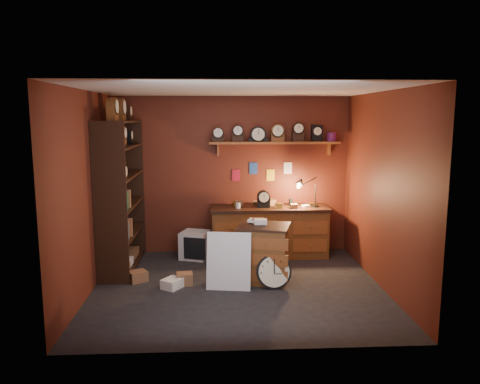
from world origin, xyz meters
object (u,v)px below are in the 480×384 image
at_px(low_cabinet, 263,251).
at_px(shelving_unit, 119,189).
at_px(workbench, 269,229).
at_px(big_round_clock, 274,272).

bearing_deg(low_cabinet, shelving_unit, 175.94).
height_order(shelving_unit, workbench, shelving_unit).
height_order(shelving_unit, big_round_clock, shelving_unit).
height_order(shelving_unit, low_cabinet, shelving_unit).
bearing_deg(shelving_unit, workbench, 11.63).
distance_m(shelving_unit, workbench, 2.57).
bearing_deg(big_round_clock, shelving_unit, 155.31).
bearing_deg(low_cabinet, big_round_clock, -55.24).
height_order(low_cabinet, big_round_clock, low_cabinet).
distance_m(workbench, big_round_clock, 1.57).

